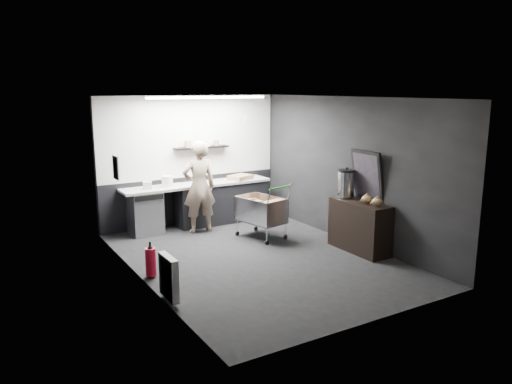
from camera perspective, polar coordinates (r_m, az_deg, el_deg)
floor at (r=8.60m, az=0.17°, el=-7.56°), size 5.50×5.50×0.00m
ceiling at (r=8.11m, az=0.18°, el=10.74°), size 5.50×5.50×0.00m
wall_back at (r=10.67m, az=-7.48°, el=3.64°), size 5.50×0.00×5.50m
wall_front at (r=6.11m, az=13.60°, el=-2.78°), size 5.50×0.00×5.50m
wall_left at (r=7.44m, az=-13.15°, el=-0.16°), size 0.00×5.50×5.50m
wall_right at (r=9.42m, az=10.66°, el=2.44°), size 0.00×5.50×5.50m
kitchen_wall_panel at (r=10.59m, az=-7.51°, el=6.30°), size 3.95×0.02×1.70m
dado_panel at (r=10.80m, az=-7.32°, el=-0.84°), size 3.95×0.02×1.00m
floating_shelf at (r=10.60m, az=-6.24°, el=5.09°), size 1.20×0.22×0.04m
wall_clock at (r=11.18m, az=-0.87°, el=8.24°), size 0.20×0.03×0.20m
poster at (r=8.64m, az=-15.75°, el=2.70°), size 0.02×0.30×0.40m
poster_red_band at (r=8.63m, az=-15.74°, el=3.16°), size 0.02×0.22×0.10m
radiator at (r=6.92m, az=-9.94°, el=-9.59°), size 0.10×0.50×0.60m
ceiling_strip at (r=9.74m, az=-5.54°, el=10.70°), size 2.40×0.20×0.04m
prep_counter at (r=10.59m, az=-5.96°, el=-1.30°), size 3.20×0.61×0.90m
person at (r=9.97m, az=-6.51°, el=0.58°), size 0.72×0.52×1.84m
shopping_cart at (r=9.60m, az=0.56°, el=-2.27°), size 0.79×1.10×1.08m
sideboard at (r=9.03m, az=11.70°, el=-3.09°), size 0.51×1.19×1.79m
fire_extinguisher at (r=7.86m, az=-11.94°, el=-7.70°), size 0.16×0.16×0.54m
cardboard_box at (r=10.83m, az=-1.80°, el=1.70°), size 0.57×0.51×0.10m
pink_tub at (r=10.18m, az=-10.10°, el=1.21°), size 0.22×0.22×0.22m
white_container at (r=9.99m, az=-12.31°, el=0.73°), size 0.20×0.17×0.15m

